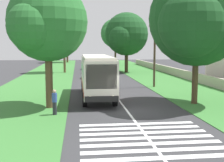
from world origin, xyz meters
TOP-DOWN VIEW (x-y plane):
  - ground at (0.00, 0.00)m, footprint 160.00×160.00m
  - grass_verge_left at (15.00, 8.20)m, footprint 120.00×8.00m
  - grass_verge_right at (15.00, -8.20)m, footprint 120.00×8.00m
  - centre_line at (15.00, 0.00)m, footprint 110.00×0.16m
  - coach_bus at (5.91, 1.80)m, footprint 11.16×2.62m
  - zebra_crossing at (-6.11, 0.00)m, footprint 5.85×6.80m
  - trailing_car_0 at (21.94, 1.56)m, footprint 4.30×1.78m
  - trailing_car_1 at (31.53, -1.85)m, footprint 4.30×1.78m
  - trailing_car_2 at (38.69, 1.52)m, footprint 4.30×1.78m
  - trailing_car_3 at (44.24, -1.78)m, footprint 4.30×1.78m
  - roadside_tree_left_0 at (1.90, 5.70)m, footprint 6.66×5.78m
  - roadside_tree_left_1 at (63.82, 6.58)m, footprint 8.52×6.91m
  - roadside_tree_left_2 at (31.73, 5.81)m, footprint 5.85×4.92m
  - roadside_tree_right_0 at (31.32, -4.87)m, footprint 8.98×7.46m
  - roadside_tree_right_1 at (50.46, -5.30)m, footprint 8.55×6.96m
  - roadside_tree_right_2 at (2.00, -5.53)m, footprint 8.60×7.43m
  - utility_pole at (11.99, -5.04)m, footprint 0.24×1.40m
  - roadside_wall at (20.00, -11.60)m, footprint 70.00×0.40m
  - pedestrian at (-0.58, 5.01)m, footprint 0.34×0.34m

SIDE VIEW (x-z plane):
  - ground at x=0.00m, z-range 0.00..0.00m
  - zebra_crossing at x=-6.11m, z-range 0.00..0.01m
  - centre_line at x=15.00m, z-range 0.00..0.01m
  - grass_verge_left at x=15.00m, z-range 0.00..0.04m
  - grass_verge_right at x=15.00m, z-range 0.00..0.04m
  - roadside_wall at x=20.00m, z-range 0.04..1.19m
  - trailing_car_0 at x=21.94m, z-range -0.05..1.38m
  - trailing_car_1 at x=31.53m, z-range -0.05..1.38m
  - trailing_car_2 at x=38.69m, z-range -0.05..1.38m
  - trailing_car_3 at x=44.24m, z-range -0.05..1.38m
  - pedestrian at x=-0.58m, z-range 0.06..1.75m
  - coach_bus at x=5.91m, z-range 0.28..4.01m
  - utility_pole at x=11.99m, z-range 0.18..7.52m
  - roadside_tree_left_0 at x=1.90m, z-range 1.60..10.79m
  - roadside_tree_right_0 at x=31.32m, z-range 1.27..11.62m
  - roadside_tree_right_2 at x=2.00m, z-range 1.34..11.74m
  - roadside_tree_right_1 at x=50.46m, z-range 1.88..12.94m
  - roadside_tree_left_1 at x=63.82m, z-range 1.95..12.98m
  - roadside_tree_left_2 at x=31.73m, z-range 2.74..13.36m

